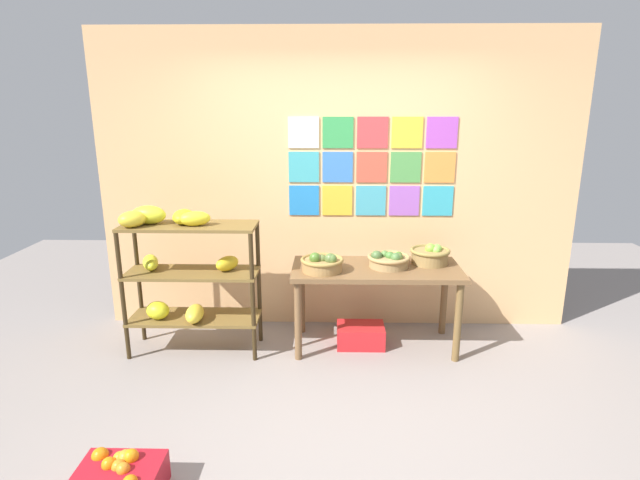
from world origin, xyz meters
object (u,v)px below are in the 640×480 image
object	(u,v)px
banana_shelf_unit	(181,264)
produce_crate_under_table	(361,335)
fruit_basket_centre	(322,263)
orange_crate_foreground	(120,480)
fruit_basket_right	(389,260)
fruit_basket_left	(430,255)
display_table	(376,278)

from	to	relation	value
banana_shelf_unit	produce_crate_under_table	xyz separation A→B (m)	(1.49, 0.12, -0.69)
fruit_basket_centre	produce_crate_under_table	distance (m)	0.78
orange_crate_foreground	fruit_basket_centre	bearing A→B (deg)	57.85
fruit_basket_right	orange_crate_foreground	xyz separation A→B (m)	(-1.61, -1.80, -0.68)
produce_crate_under_table	fruit_basket_left	bearing A→B (deg)	10.45
fruit_basket_left	fruit_basket_right	world-z (taller)	fruit_basket_left
display_table	fruit_basket_left	size ratio (longest dim) A/B	4.16
display_table	fruit_basket_right	world-z (taller)	fruit_basket_right
fruit_basket_left	fruit_basket_right	xyz separation A→B (m)	(-0.37, -0.10, -0.02)
banana_shelf_unit	orange_crate_foreground	distance (m)	1.80
banana_shelf_unit	produce_crate_under_table	distance (m)	1.65
display_table	orange_crate_foreground	xyz separation A→B (m)	(-1.50, -1.79, -0.52)
banana_shelf_unit	orange_crate_foreground	size ratio (longest dim) A/B	2.86
banana_shelf_unit	fruit_basket_left	distance (m)	2.09
display_table	produce_crate_under_table	bearing A→B (deg)	178.01
fruit_basket_right	produce_crate_under_table	distance (m)	0.73
display_table	fruit_basket_centre	distance (m)	0.50
display_table	fruit_basket_right	xyz separation A→B (m)	(0.10, 0.01, 0.16)
fruit_basket_left	orange_crate_foreground	bearing A→B (deg)	-136.04
fruit_basket_centre	fruit_basket_left	size ratio (longest dim) A/B	1.04
display_table	orange_crate_foreground	size ratio (longest dim) A/B	3.22
produce_crate_under_table	fruit_basket_right	bearing A→B (deg)	2.30
fruit_basket_left	orange_crate_foreground	size ratio (longest dim) A/B	0.78
fruit_basket_right	banana_shelf_unit	bearing A→B (deg)	-175.57
fruit_basket_left	orange_crate_foreground	xyz separation A→B (m)	(-1.97, -1.90, -0.69)
fruit_basket_centre	fruit_basket_right	xyz separation A→B (m)	(0.56, 0.13, -0.01)
fruit_basket_right	orange_crate_foreground	bearing A→B (deg)	-131.72
produce_crate_under_table	orange_crate_foreground	distance (m)	2.27
display_table	fruit_basket_centre	size ratio (longest dim) A/B	4.00
fruit_basket_centre	fruit_basket_left	world-z (taller)	fruit_basket_left
display_table	orange_crate_foreground	distance (m)	2.39
fruit_basket_left	fruit_basket_centre	bearing A→B (deg)	-166.06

